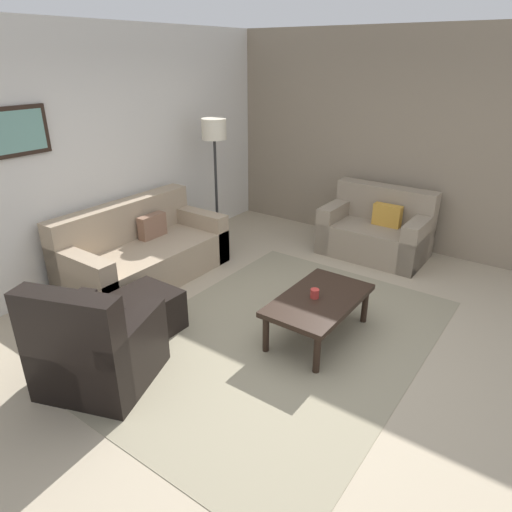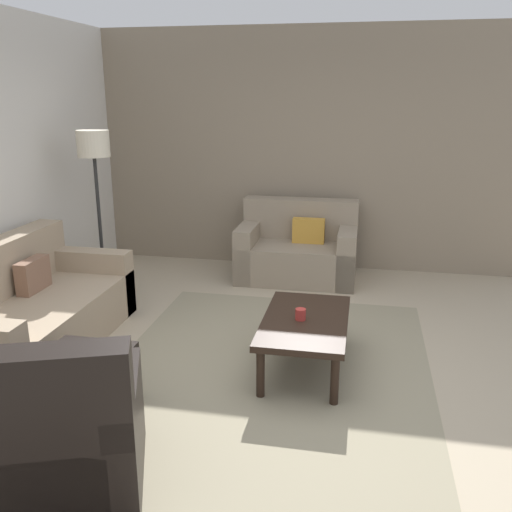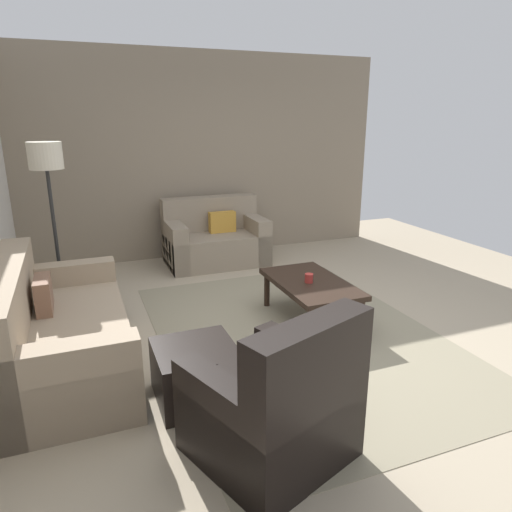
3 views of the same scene
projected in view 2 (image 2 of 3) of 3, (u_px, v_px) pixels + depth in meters
The scene contains 10 objects.
ground_plane at pixel (266, 381), 4.11m from camera, with size 8.00×8.00×0.00m, color tan.
stone_feature_panel at pixel (311, 151), 6.54m from camera, with size 0.12×5.20×2.80m, color gray.
area_rug at pixel (266, 381), 4.11m from camera, with size 3.44×2.44×0.01m, color gray.
couch_main at pixel (23, 315), 4.58m from camera, with size 1.93×0.95×0.88m.
couch_loveseat at pixel (298, 251), 6.37m from camera, with size 0.81×1.32×0.88m.
armchair_leather at pixel (62, 444), 2.88m from camera, with size 1.03×1.03×0.95m.
ottoman at pixel (85, 383), 3.69m from camera, with size 0.56×0.56×0.40m, color black.
coffee_table at pixel (305, 325), 4.22m from camera, with size 1.10×0.64×0.41m.
cup at pixel (301, 314), 4.18m from camera, with size 0.08×0.08×0.09m, color #B2332D.
lamp_standing at pixel (95, 161), 5.51m from camera, with size 0.32×0.32×1.71m.
Camera 2 is at (-3.62, -0.64, 2.07)m, focal length 38.78 mm.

